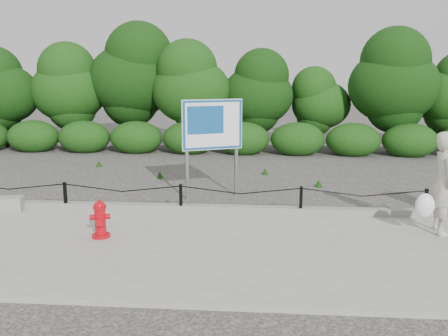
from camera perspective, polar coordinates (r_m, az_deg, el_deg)
ground at (r=10.11m, az=-5.17°, el=-5.71°), size 90.00×90.00×0.00m
sidewalk at (r=8.24m, az=-7.51°, el=-9.54°), size 14.00×4.00×0.08m
curb at (r=10.11m, az=-5.14°, el=-4.82°), size 14.00×0.22×0.14m
chain_barrier at (r=9.98m, az=-5.22°, el=-3.21°), size 10.06×0.06×0.60m
treeline at (r=18.56m, az=-1.38°, el=9.97°), size 20.09×3.77×4.80m
fire_hydrant at (r=8.74m, az=-14.67°, el=-6.02°), size 0.39×0.40×0.69m
pedestrian at (r=9.40m, az=24.81°, el=-1.83°), size 0.76×0.70×1.87m
concrete_block at (r=11.11m, az=-25.37°, el=-3.97°), size 0.99×0.50×0.30m
advertising_sign at (r=11.14m, az=-1.44°, el=4.70°), size 1.36×0.67×2.36m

